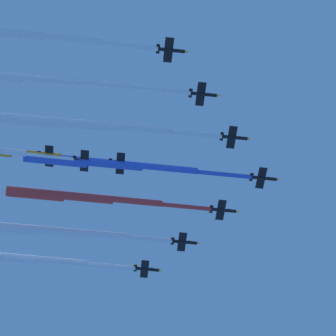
# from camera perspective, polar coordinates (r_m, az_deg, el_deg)

# --- Properties ---
(jet_lead) EXTENTS (80.21, 31.46, 4.25)m
(jet_lead) POSITION_cam_1_polar(r_m,az_deg,el_deg) (223.80, -5.00, 0.35)
(jet_lead) COLOR black
(jet_port_inner) EXTENTS (74.25, 29.47, 4.24)m
(jet_port_inner) POSITION_cam_1_polar(r_m,az_deg,el_deg) (229.29, -7.11, -2.45)
(jet_port_inner) COLOR black
(jet_starboard_inner) EXTENTS (76.51, 30.87, 4.27)m
(jet_starboard_inner) POSITION_cam_1_polar(r_m,az_deg,el_deg) (220.28, -7.13, 3.61)
(jet_starboard_inner) COLOR black
(jet_port_mid) EXTENTS (68.62, 28.04, 4.32)m
(jet_port_mid) POSITION_cam_1_polar(r_m,az_deg,el_deg) (235.04, -9.23, -5.24)
(jet_port_mid) COLOR black
(jet_starboard_mid) EXTENTS (78.52, 31.40, 4.28)m
(jet_starboard_mid) POSITION_cam_1_polar(r_m,az_deg,el_deg) (219.02, -10.28, 7.21)
(jet_starboard_mid) COLOR black
(jet_port_outer) EXTENTS (77.48, 30.75, 4.36)m
(jet_port_outer) POSITION_cam_1_polar(r_m,az_deg,el_deg) (245.36, -13.40, -7.21)
(jet_port_outer) COLOR black
(jet_starboard_outer) EXTENTS (78.27, 30.70, 4.33)m
(jet_starboard_outer) POSITION_cam_1_polar(r_m,az_deg,el_deg) (217.45, -13.14, 10.79)
(jet_starboard_outer) COLOR black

